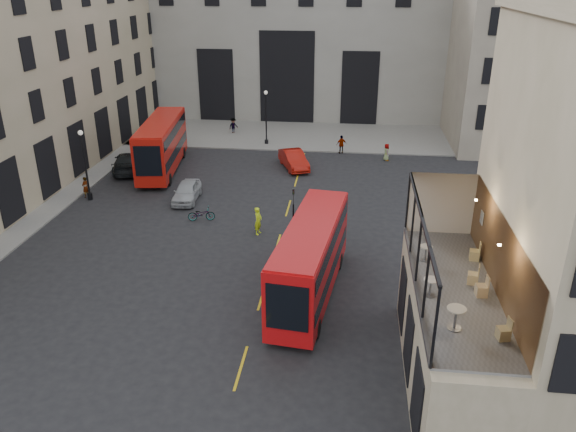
# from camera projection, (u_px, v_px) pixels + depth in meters

# --- Properties ---
(ground) EXTENTS (140.00, 140.00, 0.00)m
(ground) POSITION_uv_depth(u_px,v_px,m) (287.00, 371.00, 24.04)
(ground) COLOR black
(ground) RESTS_ON ground
(host_building_main) EXTENTS (7.26, 11.40, 15.10)m
(host_building_main) POSITION_uv_depth(u_px,v_px,m) (565.00, 215.00, 19.89)
(host_building_main) COLOR #BEAB8F
(host_building_main) RESTS_ON ground
(host_frontage) EXTENTS (3.00, 11.00, 4.50)m
(host_frontage) POSITION_uv_depth(u_px,v_px,m) (448.00, 338.00, 22.46)
(host_frontage) COLOR #BEAB8F
(host_frontage) RESTS_ON ground
(cafe_floor) EXTENTS (3.00, 10.00, 0.10)m
(cafe_floor) POSITION_uv_depth(u_px,v_px,m) (455.00, 288.00, 21.54)
(cafe_floor) COLOR slate
(cafe_floor) RESTS_ON host_frontage
(gateway) EXTENTS (35.00, 10.60, 18.00)m
(gateway) POSITION_uv_depth(u_px,v_px,m) (292.00, 32.00, 64.53)
(gateway) COLOR #9D9B92
(gateway) RESTS_ON ground
(building_right) EXTENTS (16.60, 18.60, 20.00)m
(building_right) POSITION_uv_depth(u_px,v_px,m) (540.00, 32.00, 54.21)
(building_right) COLOR #A89D88
(building_right) RESTS_ON ground
(pavement_far) EXTENTS (40.00, 12.00, 0.12)m
(pavement_far) POSITION_uv_depth(u_px,v_px,m) (272.00, 133.00, 59.25)
(pavement_far) COLOR slate
(pavement_far) RESTS_ON ground
(traffic_light_near) EXTENTS (0.16, 0.20, 3.80)m
(traffic_light_near) POSITION_uv_depth(u_px,v_px,m) (293.00, 210.00, 34.10)
(traffic_light_near) COLOR black
(traffic_light_near) RESTS_ON ground
(traffic_light_far) EXTENTS (0.16, 0.20, 3.80)m
(traffic_light_far) POSITION_uv_depth(u_px,v_px,m) (157.00, 134.00, 50.14)
(traffic_light_far) COLOR black
(traffic_light_far) RESTS_ON ground
(street_lamp_a) EXTENTS (0.36, 0.36, 5.33)m
(street_lamp_a) POSITION_uv_depth(u_px,v_px,m) (86.00, 169.00, 41.25)
(street_lamp_a) COLOR black
(street_lamp_a) RESTS_ON ground
(street_lamp_b) EXTENTS (0.36, 0.36, 5.33)m
(street_lamp_b) POSITION_uv_depth(u_px,v_px,m) (266.00, 121.00, 54.68)
(street_lamp_b) COLOR black
(street_lamp_b) RESTS_ON ground
(bus_near) EXTENTS (3.55, 10.42, 4.08)m
(bus_near) POSITION_uv_depth(u_px,v_px,m) (311.00, 257.00, 28.79)
(bus_near) COLOR red
(bus_near) RESTS_ON ground
(bus_far) EXTENTS (3.86, 11.09, 4.34)m
(bus_far) POSITION_uv_depth(u_px,v_px,m) (162.00, 143.00, 47.50)
(bus_far) COLOR #B2140C
(bus_far) RESTS_ON ground
(car_a) EXTENTS (1.90, 4.25, 1.42)m
(car_a) POSITION_uv_depth(u_px,v_px,m) (187.00, 191.00, 41.77)
(car_a) COLOR #A3A7AB
(car_a) RESTS_ON ground
(car_b) EXTENTS (3.28, 4.96, 1.55)m
(car_b) POSITION_uv_depth(u_px,v_px,m) (294.00, 160.00, 48.68)
(car_b) COLOR #A3120A
(car_b) RESTS_ON ground
(car_c) EXTENTS (3.58, 5.83, 1.58)m
(car_c) POSITION_uv_depth(u_px,v_px,m) (128.00, 162.00, 47.94)
(car_c) COLOR black
(car_c) RESTS_ON ground
(bicycle) EXTENTS (1.93, 1.02, 0.96)m
(bicycle) POSITION_uv_depth(u_px,v_px,m) (201.00, 214.00, 38.45)
(bicycle) COLOR gray
(bicycle) RESTS_ON ground
(cyclist) EXTENTS (0.60, 0.76, 1.85)m
(cyclist) POSITION_uv_depth(u_px,v_px,m) (258.00, 221.00, 36.31)
(cyclist) COLOR #D0F119
(cyclist) RESTS_ON ground
(pedestrian_a) EXTENTS (1.14, 1.00, 1.96)m
(pedestrian_a) POSITION_uv_depth(u_px,v_px,m) (149.00, 136.00, 54.85)
(pedestrian_a) COLOR gray
(pedestrian_a) RESTS_ON ground
(pedestrian_b) EXTENTS (1.19, 1.25, 1.71)m
(pedestrian_b) POSITION_uv_depth(u_px,v_px,m) (233.00, 126.00, 58.98)
(pedestrian_b) COLOR gray
(pedestrian_b) RESTS_ON ground
(pedestrian_c) EXTENTS (1.10, 0.77, 1.73)m
(pedestrian_c) POSITION_uv_depth(u_px,v_px,m) (341.00, 144.00, 52.63)
(pedestrian_c) COLOR gray
(pedestrian_c) RESTS_ON ground
(pedestrian_d) EXTENTS (0.64, 0.84, 1.54)m
(pedestrian_d) POSITION_uv_depth(u_px,v_px,m) (386.00, 152.00, 50.67)
(pedestrian_d) COLOR gray
(pedestrian_d) RESTS_ON ground
(pedestrian_e) EXTENTS (0.53, 0.67, 1.60)m
(pedestrian_e) POSITION_uv_depth(u_px,v_px,m) (85.00, 187.00, 42.35)
(pedestrian_e) COLOR gray
(pedestrian_e) RESTS_ON ground
(cafe_table_near) EXTENTS (0.65, 0.65, 0.81)m
(cafe_table_near) POSITION_uv_depth(u_px,v_px,m) (456.00, 315.00, 18.81)
(cafe_table_near) COLOR beige
(cafe_table_near) RESTS_ON cafe_floor
(cafe_table_mid) EXTENTS (0.56, 0.56, 0.71)m
(cafe_table_mid) POSITION_uv_depth(u_px,v_px,m) (431.00, 285.00, 20.79)
(cafe_table_mid) COLOR silver
(cafe_table_mid) RESTS_ON cafe_floor
(cafe_table_far) EXTENTS (0.53, 0.53, 0.67)m
(cafe_table_far) POSITION_uv_depth(u_px,v_px,m) (426.00, 251.00, 23.36)
(cafe_table_far) COLOR beige
(cafe_table_far) RESTS_ON cafe_floor
(cafe_chair_a) EXTENTS (0.45, 0.45, 0.78)m
(cafe_chair_a) POSITION_uv_depth(u_px,v_px,m) (504.00, 333.00, 18.41)
(cafe_chair_a) COLOR tan
(cafe_chair_a) RESTS_ON cafe_floor
(cafe_chair_b) EXTENTS (0.43, 0.43, 0.82)m
(cafe_chair_b) POSITION_uv_depth(u_px,v_px,m) (482.00, 290.00, 20.87)
(cafe_chair_b) COLOR tan
(cafe_chair_b) RESTS_ON cafe_floor
(cafe_chair_c) EXTENTS (0.47, 0.47, 0.81)m
(cafe_chair_c) POSITION_uv_depth(u_px,v_px,m) (473.00, 278.00, 21.70)
(cafe_chair_c) COLOR #D3B57A
(cafe_chair_c) RESTS_ON cafe_floor
(cafe_chair_d) EXTENTS (0.45, 0.45, 0.80)m
(cafe_chair_d) POSITION_uv_depth(u_px,v_px,m) (475.00, 254.00, 23.50)
(cafe_chair_d) COLOR #DCC57F
(cafe_chair_d) RESTS_ON cafe_floor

